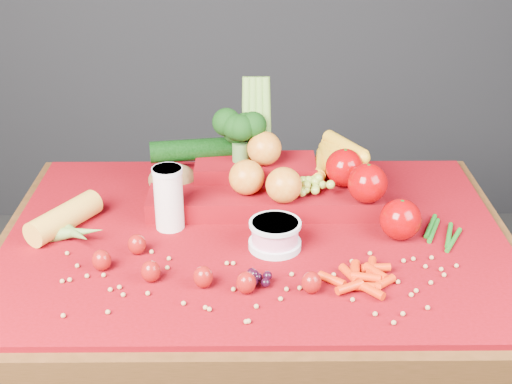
{
  "coord_description": "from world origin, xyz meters",
  "views": [
    {
      "loc": [
        -0.01,
        -1.31,
        1.52
      ],
      "look_at": [
        0.0,
        0.02,
        0.85
      ],
      "focal_mm": 50.0,
      "sensor_mm": 36.0,
      "label": 1
    }
  ],
  "objects_px": {
    "yogurt_bowl": "(275,234)",
    "produce_mound": "(280,177)",
    "milk_glass": "(169,196)",
    "table": "(256,276)"
  },
  "relations": [
    {
      "from": "produce_mound",
      "to": "table",
      "type": "bearing_deg",
      "value": -110.35
    },
    {
      "from": "yogurt_bowl",
      "to": "milk_glass",
      "type": "bearing_deg",
      "value": 158.57
    },
    {
      "from": "table",
      "to": "produce_mound",
      "type": "height_order",
      "value": "produce_mound"
    },
    {
      "from": "yogurt_bowl",
      "to": "produce_mound",
      "type": "relative_size",
      "value": 0.18
    },
    {
      "from": "table",
      "to": "produce_mound",
      "type": "bearing_deg",
      "value": 69.65
    },
    {
      "from": "milk_glass",
      "to": "yogurt_bowl",
      "type": "bearing_deg",
      "value": -21.43
    },
    {
      "from": "table",
      "to": "milk_glass",
      "type": "bearing_deg",
      "value": 171.12
    },
    {
      "from": "milk_glass",
      "to": "yogurt_bowl",
      "type": "height_order",
      "value": "milk_glass"
    },
    {
      "from": "milk_glass",
      "to": "table",
      "type": "bearing_deg",
      "value": -8.88
    },
    {
      "from": "yogurt_bowl",
      "to": "produce_mound",
      "type": "height_order",
      "value": "produce_mound"
    }
  ]
}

